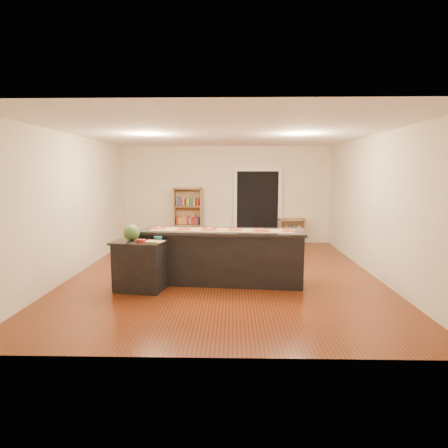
{
  "coord_description": "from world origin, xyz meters",
  "views": [
    {
      "loc": [
        0.18,
        -7.42,
        2.04
      ],
      "look_at": [
        0.0,
        0.2,
        1.0
      ],
      "focal_mm": 30.0,
      "sensor_mm": 36.0,
      "label": 1
    }
  ],
  "objects_px": {
    "side_counter": "(140,265)",
    "bookshelf": "(188,216)",
    "kitchen_island": "(222,256)",
    "watermelon": "(132,232)",
    "waste_bin": "(217,239)",
    "low_shelf": "(291,231)"
  },
  "relations": [
    {
      "from": "side_counter",
      "to": "low_shelf",
      "type": "relative_size",
      "value": 1.21
    },
    {
      "from": "side_counter",
      "to": "bookshelf",
      "type": "distance_m",
      "value": 4.4
    },
    {
      "from": "kitchen_island",
      "to": "low_shelf",
      "type": "bearing_deg",
      "value": 69.16
    },
    {
      "from": "low_shelf",
      "to": "waste_bin",
      "type": "distance_m",
      "value": 2.15
    },
    {
      "from": "side_counter",
      "to": "bookshelf",
      "type": "bearing_deg",
      "value": 95.29
    },
    {
      "from": "side_counter",
      "to": "bookshelf",
      "type": "relative_size",
      "value": 0.55
    },
    {
      "from": "side_counter",
      "to": "watermelon",
      "type": "relative_size",
      "value": 3.17
    },
    {
      "from": "bookshelf",
      "to": "watermelon",
      "type": "relative_size",
      "value": 5.81
    },
    {
      "from": "waste_bin",
      "to": "kitchen_island",
      "type": "bearing_deg",
      "value": -86.24
    },
    {
      "from": "waste_bin",
      "to": "watermelon",
      "type": "height_order",
      "value": "watermelon"
    },
    {
      "from": "bookshelf",
      "to": "side_counter",
      "type": "bearing_deg",
      "value": -94.2
    },
    {
      "from": "side_counter",
      "to": "bookshelf",
      "type": "xyz_separation_m",
      "value": [
        0.32,
        4.38,
        0.37
      ]
    },
    {
      "from": "low_shelf",
      "to": "waste_bin",
      "type": "xyz_separation_m",
      "value": [
        -2.14,
        -0.16,
        -0.19
      ]
    },
    {
      "from": "waste_bin",
      "to": "watermelon",
      "type": "distance_m",
      "value": 4.46
    },
    {
      "from": "kitchen_island",
      "to": "watermelon",
      "type": "bearing_deg",
      "value": -158.92
    },
    {
      "from": "side_counter",
      "to": "watermelon",
      "type": "xyz_separation_m",
      "value": [
        -0.14,
        0.03,
        0.57
      ]
    },
    {
      "from": "waste_bin",
      "to": "side_counter",
      "type": "bearing_deg",
      "value": -105.59
    },
    {
      "from": "kitchen_island",
      "to": "low_shelf",
      "type": "height_order",
      "value": "kitchen_island"
    },
    {
      "from": "watermelon",
      "to": "bookshelf",
      "type": "bearing_deg",
      "value": 83.94
    },
    {
      "from": "side_counter",
      "to": "waste_bin",
      "type": "xyz_separation_m",
      "value": [
        1.17,
        4.21,
        -0.27
      ]
    },
    {
      "from": "kitchen_island",
      "to": "side_counter",
      "type": "bearing_deg",
      "value": -156.34
    },
    {
      "from": "bookshelf",
      "to": "waste_bin",
      "type": "height_order",
      "value": "bookshelf"
    }
  ]
}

